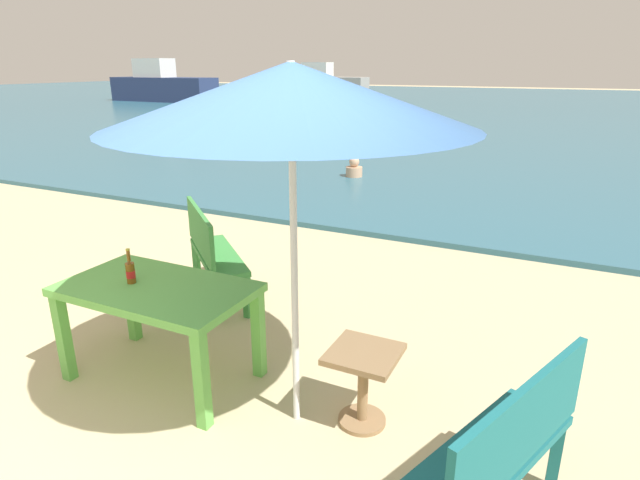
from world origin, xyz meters
The scene contains 10 objects.
sea_water centered at (0.00, 30.00, 0.04)m, with size 120.00×50.00×0.08m, color #2D6075.
picnic_table_green centered at (-0.83, 1.13, 0.65)m, with size 1.40×0.80×0.76m.
beer_bottle_amber centered at (-1.02, 1.09, 0.85)m, with size 0.07×0.07×0.26m.
patio_umbrella centered at (0.32, 1.13, 2.12)m, with size 2.10×2.10×2.30m.
side_table_wood centered at (0.73, 1.28, 0.35)m, with size 0.44×0.44×0.54m.
bench_teal_center centered at (1.64, 0.73, 0.54)m, with size 0.77×1.25×0.95m.
bench_green_left centered at (-1.36, 2.45, 0.54)m, with size 1.14×1.07×0.95m.
swimmer_person centered at (-2.25, 8.40, 0.24)m, with size 0.34×0.34×0.41m.
boat_fishing_trawler centered at (-22.11, 24.89, 1.01)m, with size 7.11×1.94×2.59m.
boat_sailboat centered at (-15.86, 35.42, 0.94)m, with size 6.55×1.79×2.38m.
Camera 1 is at (1.75, -1.46, 2.28)m, focal length 29.12 mm.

